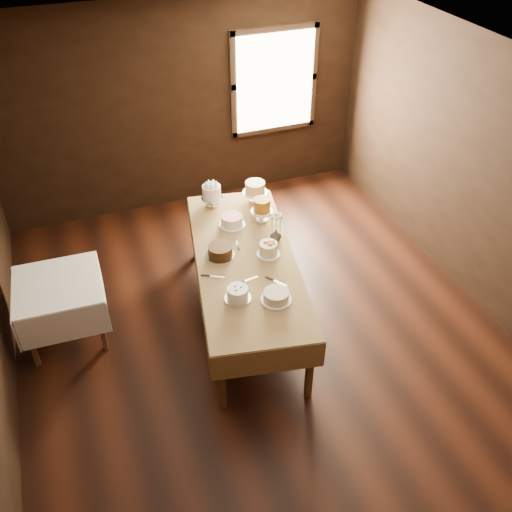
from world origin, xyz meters
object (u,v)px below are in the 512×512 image
object	(u,v)px
cake_chocolate	(220,251)
side_table	(58,290)
display_table	(245,262)
cake_caramel	(262,211)
cake_speckled	(255,192)
cake_flowers	(268,249)
cake_lattice	(232,221)
cake_cream	(276,296)
cake_swirl	(238,294)
cake_meringue	(212,196)
cake_server_b	(280,283)
cake_server_c	(236,241)
cake_server_e	(217,277)
cake_server_a	(251,279)
flower_vase	(276,235)

from	to	relation	value
cake_chocolate	side_table	bearing A→B (deg)	171.66
display_table	cake_caramel	size ratio (longest dim) A/B	9.42
side_table	cake_speckled	world-z (taller)	cake_speckled
cake_chocolate	cake_flowers	size ratio (longest dim) A/B	1.34
cake_lattice	cake_cream	distance (m)	1.33
cake_caramel	cake_swirl	distance (m)	1.35
cake_speckled	cake_lattice	bearing A→B (deg)	-137.08
cake_meringue	cake_server_b	size ratio (longest dim) A/B	1.23
display_table	cake_caramel	distance (m)	0.74
cake_server_b	cake_server_c	world-z (taller)	same
cake_flowers	cake_server_b	bearing A→B (deg)	-97.44
cake_speckled	cake_chocolate	size ratio (longest dim) A/B	0.84
cake_flowers	cake_cream	world-z (taller)	cake_flowers
cake_swirl	cake_server_e	distance (m)	0.39
cake_flowers	cake_swirl	bearing A→B (deg)	-134.29
cake_server_a	flower_vase	world-z (taller)	flower_vase
cake_swirl	cake_meringue	bearing A→B (deg)	81.26
display_table	cake_server_e	xyz separation A→B (m)	(-0.37, -0.19, 0.06)
cake_swirl	flower_vase	bearing A→B (deg)	47.34
cake_server_a	cake_server_c	bearing A→B (deg)	73.79
display_table	cake_chocolate	world-z (taller)	cake_chocolate
cake_caramel	cake_swirl	bearing A→B (deg)	-120.71
flower_vase	cake_server_c	bearing A→B (deg)	162.40
cake_meringue	side_table	bearing A→B (deg)	-158.89
cake_meringue	cake_server_e	xyz separation A→B (m)	(-0.34, -1.28, -0.12)
cake_server_a	cake_server_e	bearing A→B (deg)	143.94
cake_lattice	cake_swirl	xyz separation A→B (m)	(-0.34, -1.19, 0.01)
cake_server_e	cake_swirl	bearing A→B (deg)	-48.36
cake_meringue	cake_speckled	size ratio (longest dim) A/B	0.99
cake_swirl	cake_server_c	size ratio (longest dim) A/B	1.19
cake_chocolate	cake_server_a	size ratio (longest dim) A/B	1.48
cake_server_b	cake_flowers	bearing A→B (deg)	137.46
cake_meringue	cake_lattice	world-z (taller)	cake_meringue
cake_chocolate	cake_swirl	world-z (taller)	cake_swirl
cake_lattice	side_table	bearing A→B (deg)	-172.79
side_table	cake_server_b	xyz separation A→B (m)	(2.07, -0.87, 0.17)
cake_lattice	cake_cream	bearing A→B (deg)	-90.34
cake_caramel	display_table	bearing A→B (deg)	-124.73
cake_flowers	side_table	bearing A→B (deg)	169.30
cake_speckled	cake_chocolate	bearing A→B (deg)	-128.98
cake_server_b	cake_server_c	size ratio (longest dim) A/B	1.00
cake_server_c	cake_cream	bearing A→B (deg)	-168.96
cake_speckled	cake_swirl	xyz separation A→B (m)	(-0.77, -1.58, -0.05)
cake_speckled	cake_meringue	bearing A→B (deg)	171.46
cake_caramel	cake_server_a	xyz separation A→B (m)	(-0.47, -0.93, -0.12)
cake_swirl	side_table	bearing A→B (deg)	149.65
cake_meringue	cake_swirl	distance (m)	1.68
side_table	cake_server_e	size ratio (longest dim) A/B	3.70
flower_vase	side_table	bearing A→B (deg)	175.43
cake_flowers	cake_chocolate	bearing A→B (deg)	161.38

